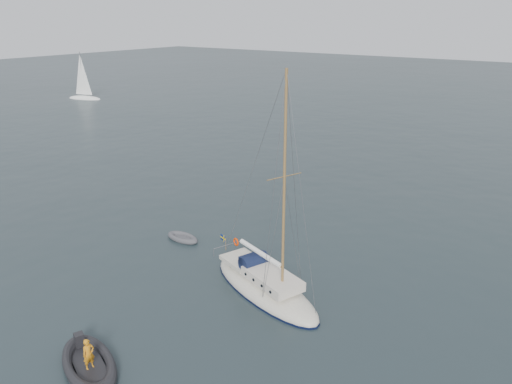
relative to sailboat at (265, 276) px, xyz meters
The scene contains 5 objects.
ground 1.29m from the sailboat, 33.26° to the left, with size 300.00×300.00×0.00m, color black.
sailboat is the anchor object (origin of this frame).
dinghy 8.32m from the sailboat, 164.63° to the left, with size 2.45×1.11×0.35m.
rib 9.62m from the sailboat, 105.39° to the right, with size 4.31×1.96×1.58m.
distant_yacht_a 69.81m from the sailboat, 150.65° to the left, with size 6.30×3.36×8.34m.
Camera 1 is at (12.16, -19.63, 13.90)m, focal length 35.00 mm.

